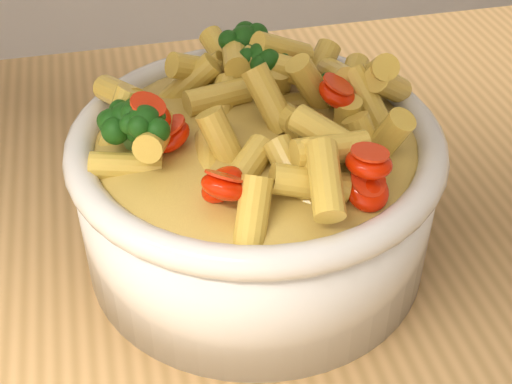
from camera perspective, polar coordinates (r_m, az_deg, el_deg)
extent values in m
cube|color=#A67A47|center=(0.49, 1.81, -11.27)|extent=(1.20, 0.80, 0.04)
cylinder|color=silver|center=(0.48, 0.00, -0.43)|extent=(0.24, 0.24, 0.09)
ellipsoid|color=silver|center=(0.50, 0.00, -2.98)|extent=(0.22, 0.22, 0.04)
torus|color=silver|center=(0.46, 0.00, 4.11)|extent=(0.24, 0.24, 0.02)
ellipsoid|color=#E2C04D|center=(0.46, 0.00, 4.11)|extent=(0.21, 0.21, 0.02)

